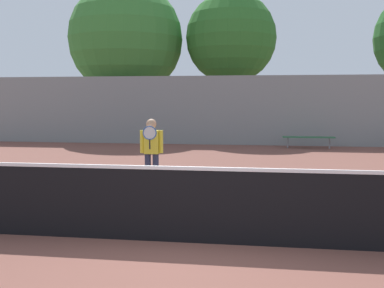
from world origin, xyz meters
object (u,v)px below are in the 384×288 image
Objects in this scene: tennis_net at (194,204)px; tree_dark_dense at (126,40)px; tree_green_tall at (231,38)px; tennis_player at (152,149)px; bench_courtside_far at (309,138)px.

tennis_net is 18.32m from tree_dark_dense.
tennis_net is 1.53× the size of tree_green_tall.
tennis_player is 10.04m from bench_courtside_far.
tree_green_tall reaches higher than tennis_net.
tennis_net is 17.47m from tree_green_tall.
tennis_player reaches higher than tennis_net.
tree_dark_dense is at bearing 103.57° from tennis_player.
tennis_net is 1.40× the size of tree_dark_dense.
tree_green_tall is at bearing 91.71° from tennis_net.
tennis_player is 0.20× the size of tree_dark_dense.
bench_courtside_far is at bearing 76.92° from tennis_net.
bench_courtside_far is (2.97, 12.79, -0.12)m from tennis_net.
tree_green_tall is 0.92× the size of tree_dark_dense.
bench_courtside_far is (4.49, 8.96, -0.46)m from tennis_player.
tree_green_tall is (-3.48, 4.08, 4.63)m from bench_courtside_far.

